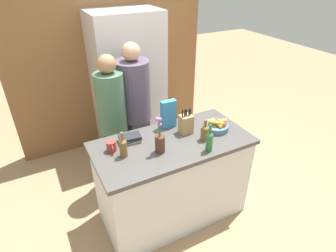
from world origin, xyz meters
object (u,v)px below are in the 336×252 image
(book_stack, at_px, (130,138))
(person_in_blue, at_px, (135,108))
(cereal_box, at_px, (168,114))
(flower_vase, at_px, (160,142))
(bottle_vinegar, at_px, (205,132))
(bottle_wine, at_px, (123,147))
(person_at_sink, at_px, (113,119))
(bottle_oil, at_px, (209,141))
(coffee_mug, at_px, (111,146))
(refrigerator, at_px, (129,86))
(fruit_bowl, at_px, (216,125))
(knife_block, at_px, (186,124))

(book_stack, height_order, person_in_blue, person_in_blue)
(cereal_box, distance_m, person_in_blue, 0.56)
(flower_vase, relative_size, bottle_vinegar, 1.67)
(book_stack, xyz_separation_m, bottle_wine, (-0.13, -0.19, 0.06))
(flower_vase, relative_size, person_in_blue, 0.21)
(flower_vase, xyz_separation_m, person_at_sink, (-0.18, 0.78, -0.11))
(cereal_box, xyz_separation_m, bottle_wine, (-0.57, -0.26, -0.05))
(bottle_oil, distance_m, bottle_wine, 0.74)
(book_stack, height_order, bottle_oil, bottle_oil)
(book_stack, bearing_deg, coffee_mug, -162.58)
(coffee_mug, bearing_deg, refrigerator, 63.18)
(book_stack, height_order, person_at_sink, person_at_sink)
(fruit_bowl, distance_m, knife_block, 0.31)
(bottle_vinegar, distance_m, person_at_sink, 1.02)
(refrigerator, xyz_separation_m, flower_vase, (-0.28, -1.49, 0.08))
(cereal_box, distance_m, book_stack, 0.46)
(knife_block, distance_m, coffee_mug, 0.74)
(fruit_bowl, bearing_deg, flower_vase, -172.98)
(fruit_bowl, distance_m, bottle_vinegar, 0.23)
(refrigerator, distance_m, book_stack, 1.30)
(coffee_mug, bearing_deg, bottle_vinegar, -15.44)
(flower_vase, relative_size, bottle_oil, 1.32)
(coffee_mug, relative_size, bottle_oil, 0.48)
(book_stack, xyz_separation_m, person_in_blue, (0.28, 0.60, -0.02))
(bottle_vinegar, relative_size, person_in_blue, 0.13)
(bottle_vinegar, distance_m, person_in_blue, 0.96)
(bottle_wine, bearing_deg, book_stack, 54.09)
(fruit_bowl, bearing_deg, person_at_sink, 140.39)
(bottle_oil, bearing_deg, person_at_sink, 120.50)
(fruit_bowl, bearing_deg, bottle_oil, -135.75)
(cereal_box, bearing_deg, refrigerator, 89.51)
(fruit_bowl, xyz_separation_m, bottle_vinegar, (-0.21, -0.10, 0.04))
(book_stack, distance_m, person_in_blue, 0.66)
(bottle_vinegar, bearing_deg, person_in_blue, 111.01)
(refrigerator, relative_size, bottle_oil, 7.12)
(bottle_vinegar, bearing_deg, person_at_sink, 128.63)
(refrigerator, distance_m, flower_vase, 1.52)
(knife_block, xyz_separation_m, person_at_sink, (-0.54, 0.60, -0.10))
(fruit_bowl, height_order, person_in_blue, person_in_blue)
(cereal_box, bearing_deg, person_in_blue, 106.29)
(cereal_box, distance_m, coffee_mug, 0.66)
(cereal_box, distance_m, bottle_vinegar, 0.42)
(fruit_bowl, distance_m, person_in_blue, 0.96)
(fruit_bowl, bearing_deg, cereal_box, 145.88)
(coffee_mug, bearing_deg, person_at_sink, 71.09)
(flower_vase, bearing_deg, fruit_bowl, 7.02)
(refrigerator, height_order, knife_block, refrigerator)
(bottle_oil, bearing_deg, cereal_box, 102.75)
(bottle_oil, bearing_deg, bottle_wine, 158.38)
(person_at_sink, bearing_deg, bottle_oil, -42.91)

